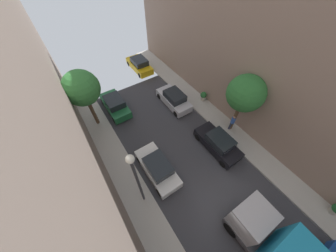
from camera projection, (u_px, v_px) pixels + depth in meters
name	position (u px, v px, depth m)	size (l,w,h in m)	color
ground	(230.00, 210.00, 11.99)	(32.00, 32.00, 0.00)	#38383D
sidewalk_right	(275.00, 172.00, 13.66)	(2.00, 44.00, 0.15)	#B7B2A8
parked_car_left_2	(158.00, 168.00, 13.16)	(1.78, 4.20, 1.57)	white
parked_car_left_3	(115.00, 105.00, 17.42)	(1.78, 4.20, 1.57)	#1E6638
parked_car_right_2	(218.00, 143.00, 14.56)	(1.78, 4.20, 1.57)	black
parked_car_right_3	(174.00, 99.00, 17.93)	(1.78, 4.20, 1.57)	silver
parked_car_right_4	(139.00, 65.00, 21.88)	(1.78, 4.20, 1.57)	gold
pedestrian	(233.00, 122.00, 15.56)	(0.40, 0.36, 1.72)	#2D334C
street_tree_0	(82.00, 88.00, 13.50)	(2.86, 2.86, 5.58)	brown
street_tree_1	(246.00, 94.00, 13.06)	(2.89, 2.89, 5.63)	brown
potted_plant_2	(77.00, 99.00, 18.05)	(0.68, 0.68, 0.96)	brown
potted_plant_3	(203.00, 96.00, 18.23)	(0.65, 0.65, 1.02)	#B2A899
lamp_post	(136.00, 176.00, 9.23)	(0.44, 0.44, 6.10)	#333338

